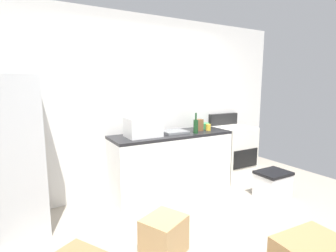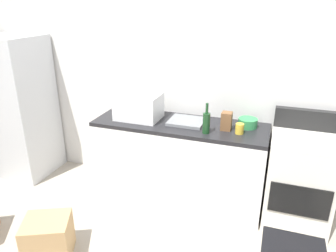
{
  "view_description": "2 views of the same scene",
  "coord_description": "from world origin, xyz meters",
  "px_view_note": "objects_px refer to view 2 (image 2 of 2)",
  "views": [
    {
      "loc": [
        -1.6,
        -2.03,
        1.61
      ],
      "look_at": [
        0.11,
        0.96,
        1.06
      ],
      "focal_mm": 27.78,
      "sensor_mm": 36.0,
      "label": 1
    },
    {
      "loc": [
        1.2,
        -1.77,
        2.11
      ],
      "look_at": [
        0.24,
        1.0,
        0.93
      ],
      "focal_mm": 34.29,
      "sensor_mm": 36.0,
      "label": 2
    }
  ],
  "objects_px": {
    "stove_oven": "(299,179)",
    "mixing_bowl": "(248,123)",
    "knife_block": "(226,121)",
    "wine_bottle": "(206,122)",
    "cardboard_box_medium": "(48,238)",
    "refrigerator": "(19,108)",
    "coffee_mug": "(240,129)",
    "microwave": "(139,106)"
  },
  "relations": [
    {
      "from": "refrigerator",
      "to": "wine_bottle",
      "type": "relative_size",
      "value": 5.71
    },
    {
      "from": "cardboard_box_medium",
      "to": "stove_oven",
      "type": "bearing_deg",
      "value": 31.32
    },
    {
      "from": "refrigerator",
      "to": "knife_block",
      "type": "distance_m",
      "value": 2.54
    },
    {
      "from": "refrigerator",
      "to": "microwave",
      "type": "distance_m",
      "value": 1.6
    },
    {
      "from": "stove_oven",
      "to": "mixing_bowl",
      "type": "bearing_deg",
      "value": 168.21
    },
    {
      "from": "knife_block",
      "to": "mixing_bowl",
      "type": "height_order",
      "value": "knife_block"
    },
    {
      "from": "coffee_mug",
      "to": "wine_bottle",
      "type": "bearing_deg",
      "value": -163.28
    },
    {
      "from": "refrigerator",
      "to": "wine_bottle",
      "type": "height_order",
      "value": "refrigerator"
    },
    {
      "from": "microwave",
      "to": "cardboard_box_medium",
      "type": "bearing_deg",
      "value": -105.71
    },
    {
      "from": "microwave",
      "to": "wine_bottle",
      "type": "height_order",
      "value": "wine_bottle"
    },
    {
      "from": "refrigerator",
      "to": "mixing_bowl",
      "type": "height_order",
      "value": "refrigerator"
    },
    {
      "from": "cardboard_box_medium",
      "to": "microwave",
      "type": "bearing_deg",
      "value": 74.29
    },
    {
      "from": "stove_oven",
      "to": "coffee_mug",
      "type": "bearing_deg",
      "value": -172.27
    },
    {
      "from": "stove_oven",
      "to": "microwave",
      "type": "relative_size",
      "value": 2.39
    },
    {
      "from": "stove_oven",
      "to": "wine_bottle",
      "type": "xyz_separation_m",
      "value": [
        -0.91,
        -0.17,
        0.54
      ]
    },
    {
      "from": "wine_bottle",
      "to": "stove_oven",
      "type": "bearing_deg",
      "value": 10.82
    },
    {
      "from": "wine_bottle",
      "to": "cardboard_box_medium",
      "type": "xyz_separation_m",
      "value": [
        -1.11,
        -1.06,
        -0.83
      ]
    },
    {
      "from": "coffee_mug",
      "to": "cardboard_box_medium",
      "type": "distance_m",
      "value": 1.98
    },
    {
      "from": "refrigerator",
      "to": "microwave",
      "type": "bearing_deg",
      "value": 1.5
    },
    {
      "from": "cardboard_box_medium",
      "to": "refrigerator",
      "type": "bearing_deg",
      "value": 136.78
    },
    {
      "from": "coffee_mug",
      "to": "mixing_bowl",
      "type": "xyz_separation_m",
      "value": [
        0.06,
        0.2,
        -0.0
      ]
    },
    {
      "from": "mixing_bowl",
      "to": "coffee_mug",
      "type": "bearing_deg",
      "value": -105.83
    },
    {
      "from": "refrigerator",
      "to": "cardboard_box_medium",
      "type": "height_order",
      "value": "refrigerator"
    },
    {
      "from": "microwave",
      "to": "mixing_bowl",
      "type": "distance_m",
      "value": 1.14
    },
    {
      "from": "stove_oven",
      "to": "cardboard_box_medium",
      "type": "relative_size",
      "value": 2.88
    },
    {
      "from": "wine_bottle",
      "to": "knife_block",
      "type": "relative_size",
      "value": 1.67
    },
    {
      "from": "refrigerator",
      "to": "mixing_bowl",
      "type": "distance_m",
      "value": 2.73
    },
    {
      "from": "refrigerator",
      "to": "wine_bottle",
      "type": "distance_m",
      "value": 2.37
    },
    {
      "from": "wine_bottle",
      "to": "mixing_bowl",
      "type": "height_order",
      "value": "wine_bottle"
    },
    {
      "from": "microwave",
      "to": "wine_bottle",
      "type": "bearing_deg",
      "value": -11.68
    },
    {
      "from": "knife_block",
      "to": "cardboard_box_medium",
      "type": "relative_size",
      "value": 0.47
    },
    {
      "from": "refrigerator",
      "to": "knife_block",
      "type": "xyz_separation_m",
      "value": [
        2.53,
        0.03,
        0.13
      ]
    },
    {
      "from": "refrigerator",
      "to": "mixing_bowl",
      "type": "relative_size",
      "value": 9.02
    },
    {
      "from": "coffee_mug",
      "to": "refrigerator",
      "type": "bearing_deg",
      "value": 179.43
    },
    {
      "from": "knife_block",
      "to": "wine_bottle",
      "type": "bearing_deg",
      "value": -138.6
    },
    {
      "from": "cardboard_box_medium",
      "to": "mixing_bowl",
      "type": "bearing_deg",
      "value": 42.33
    },
    {
      "from": "stove_oven",
      "to": "wine_bottle",
      "type": "height_order",
      "value": "wine_bottle"
    },
    {
      "from": "knife_block",
      "to": "cardboard_box_medium",
      "type": "bearing_deg",
      "value": -136.8
    },
    {
      "from": "knife_block",
      "to": "cardboard_box_medium",
      "type": "height_order",
      "value": "knife_block"
    },
    {
      "from": "knife_block",
      "to": "stove_oven",
      "type": "bearing_deg",
      "value": 1.96
    },
    {
      "from": "microwave",
      "to": "mixing_bowl",
      "type": "xyz_separation_m",
      "value": [
        1.13,
        0.13,
        -0.09
      ]
    },
    {
      "from": "coffee_mug",
      "to": "cardboard_box_medium",
      "type": "relative_size",
      "value": 0.26
    }
  ]
}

